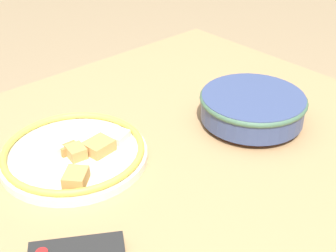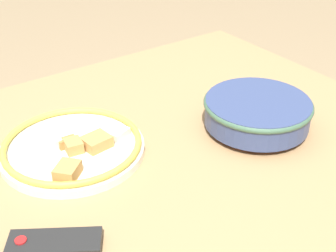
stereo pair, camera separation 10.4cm
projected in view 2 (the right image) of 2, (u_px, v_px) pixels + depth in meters
dining_table at (147, 177)px, 1.08m from camera, size 1.23×0.92×0.75m
noodle_bowl at (257, 112)px, 1.08m from camera, size 0.25×0.25×0.07m
food_plate at (73, 147)px, 1.00m from camera, size 0.31×0.31×0.04m
tv_remote at (55, 244)px, 0.77m from camera, size 0.16×0.13×0.02m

